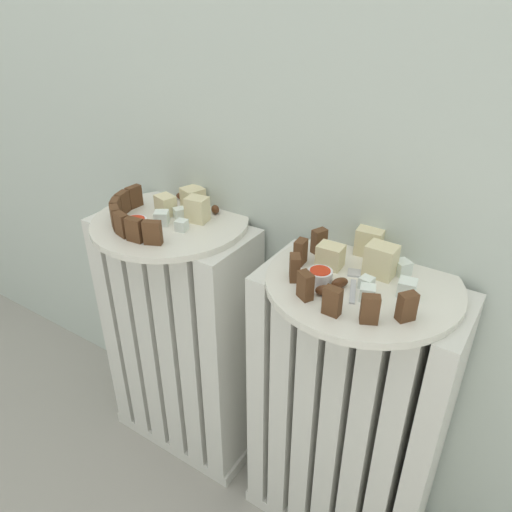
# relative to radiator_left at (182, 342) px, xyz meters

# --- Properties ---
(radiator_left) EXTENTS (0.35, 0.16, 0.58)m
(radiator_left) POSITION_rel_radiator_left_xyz_m (0.00, 0.00, 0.00)
(radiator_left) COLOR silver
(radiator_left) RESTS_ON ground_plane
(radiator_right) EXTENTS (0.35, 0.16, 0.58)m
(radiator_right) POSITION_rel_radiator_left_xyz_m (0.40, -0.00, 0.00)
(radiator_right) COLOR silver
(radiator_right) RESTS_ON ground_plane
(plate_left) EXTENTS (0.30, 0.30, 0.01)m
(plate_left) POSITION_rel_radiator_left_xyz_m (-0.00, -0.00, 0.30)
(plate_left) COLOR silver
(plate_left) RESTS_ON radiator_left
(plate_right) EXTENTS (0.30, 0.30, 0.01)m
(plate_right) POSITION_rel_radiator_left_xyz_m (0.40, -0.00, 0.30)
(plate_right) COLOR silver
(plate_right) RESTS_ON radiator_right
(dark_cake_slice_left_0) EXTENTS (0.02, 0.03, 0.04)m
(dark_cake_slice_left_0) POSITION_rel_radiator_left_xyz_m (-0.10, 0.01, 0.33)
(dark_cake_slice_left_0) COLOR #56351E
(dark_cake_slice_left_0) RESTS_ON plate_left
(dark_cake_slice_left_1) EXTENTS (0.02, 0.03, 0.04)m
(dark_cake_slice_left_1) POSITION_rel_radiator_left_xyz_m (-0.10, -0.03, 0.33)
(dark_cake_slice_left_1) COLOR #56351E
(dark_cake_slice_left_1) RESTS_ON plate_left
(dark_cake_slice_left_2) EXTENTS (0.03, 0.03, 0.04)m
(dark_cake_slice_left_2) POSITION_rel_radiator_left_xyz_m (-0.08, -0.06, 0.33)
(dark_cake_slice_left_2) COLOR #56351E
(dark_cake_slice_left_2) RESTS_ON plate_left
(dark_cake_slice_left_3) EXTENTS (0.03, 0.03, 0.04)m
(dark_cake_slice_left_3) POSITION_rel_radiator_left_xyz_m (-0.06, -0.08, 0.33)
(dark_cake_slice_left_3) COLOR #56351E
(dark_cake_slice_left_3) RESTS_ON plate_left
(dark_cake_slice_left_4) EXTENTS (0.03, 0.02, 0.04)m
(dark_cake_slice_left_4) POSITION_rel_radiator_left_xyz_m (-0.03, -0.10, 0.33)
(dark_cake_slice_left_4) COLOR #56351E
(dark_cake_slice_left_4) RESTS_ON plate_left
(dark_cake_slice_left_5) EXTENTS (0.03, 0.02, 0.04)m
(dark_cake_slice_left_5) POSITION_rel_radiator_left_xyz_m (0.01, -0.10, 0.33)
(dark_cake_slice_left_5) COLOR #56351E
(dark_cake_slice_left_5) RESTS_ON plate_left
(dark_cake_slice_left_6) EXTENTS (0.03, 0.03, 0.04)m
(dark_cake_slice_left_6) POSITION_rel_radiator_left_xyz_m (0.04, -0.09, 0.33)
(dark_cake_slice_left_6) COLOR #56351E
(dark_cake_slice_left_6) RESTS_ON plate_left
(marble_cake_slice_left_0) EXTENTS (0.04, 0.04, 0.05)m
(marble_cake_slice_left_0) POSITION_rel_radiator_left_xyz_m (0.05, 0.02, 0.33)
(marble_cake_slice_left_0) COLOR beige
(marble_cake_slice_left_0) RESTS_ON plate_left
(marble_cake_slice_left_1) EXTENTS (0.05, 0.05, 0.04)m
(marble_cake_slice_left_1) POSITION_rel_radiator_left_xyz_m (-0.00, 0.07, 0.33)
(marble_cake_slice_left_1) COLOR beige
(marble_cake_slice_left_1) RESTS_ON plate_left
(marble_cake_slice_left_2) EXTENTS (0.04, 0.04, 0.04)m
(marble_cake_slice_left_2) POSITION_rel_radiator_left_xyz_m (-0.02, 0.01, 0.33)
(marble_cake_slice_left_2) COLOR beige
(marble_cake_slice_left_2) RESTS_ON plate_left
(turkish_delight_left_0) EXTENTS (0.04, 0.04, 0.03)m
(turkish_delight_left_0) POSITION_rel_radiator_left_xyz_m (0.00, -0.02, 0.32)
(turkish_delight_left_0) COLOR white
(turkish_delight_left_0) RESTS_ON plate_left
(turkish_delight_left_1) EXTENTS (0.02, 0.02, 0.02)m
(turkish_delight_left_1) POSITION_rel_radiator_left_xyz_m (0.05, -0.02, 0.32)
(turkish_delight_left_1) COLOR white
(turkish_delight_left_1) RESTS_ON plate_left
(turkish_delight_left_2) EXTENTS (0.03, 0.03, 0.02)m
(turkish_delight_left_2) POSITION_rel_radiator_left_xyz_m (0.01, 0.02, 0.32)
(turkish_delight_left_2) COLOR white
(turkish_delight_left_2) RESTS_ON plate_left
(medjool_date_left_0) EXTENTS (0.03, 0.03, 0.02)m
(medjool_date_left_0) POSITION_rel_radiator_left_xyz_m (0.06, 0.07, 0.32)
(medjool_date_left_0) COLOR #4C2814
(medjool_date_left_0) RESTS_ON plate_left
(medjool_date_left_1) EXTENTS (0.03, 0.03, 0.02)m
(medjool_date_left_1) POSITION_rel_radiator_left_xyz_m (-0.04, 0.09, 0.31)
(medjool_date_left_1) COLOR #4C2814
(medjool_date_left_1) RESTS_ON plate_left
(medjool_date_left_2) EXTENTS (0.02, 0.02, 0.02)m
(medjool_date_left_2) POSITION_rel_radiator_left_xyz_m (-0.05, 0.04, 0.31)
(medjool_date_left_2) COLOR #4C2814
(medjool_date_left_2) RESTS_ON plate_left
(medjool_date_left_3) EXTENTS (0.03, 0.03, 0.01)m
(medjool_date_left_3) POSITION_rel_radiator_left_xyz_m (0.01, -0.07, 0.31)
(medjool_date_left_3) COLOR #4C2814
(medjool_date_left_3) RESTS_ON plate_left
(jam_bowl_left) EXTENTS (0.04, 0.04, 0.02)m
(jam_bowl_left) POSITION_rel_radiator_left_xyz_m (-0.03, -0.06, 0.32)
(jam_bowl_left) COLOR white
(jam_bowl_left) RESTS_ON plate_left
(dark_cake_slice_right_0) EXTENTS (0.02, 0.03, 0.04)m
(dark_cake_slice_right_0) POSITION_rel_radiator_left_xyz_m (0.30, 0.04, 0.33)
(dark_cake_slice_right_0) COLOR #56351E
(dark_cake_slice_right_0) RESTS_ON plate_right
(dark_cake_slice_right_1) EXTENTS (0.02, 0.03, 0.04)m
(dark_cake_slice_right_1) POSITION_rel_radiator_left_xyz_m (0.29, -0.01, 0.33)
(dark_cake_slice_right_1) COLOR #56351E
(dark_cake_slice_right_1) RESTS_ON plate_right
(dark_cake_slice_right_2) EXTENTS (0.03, 0.03, 0.04)m
(dark_cake_slice_right_2) POSITION_rel_radiator_left_xyz_m (0.31, -0.06, 0.33)
(dark_cake_slice_right_2) COLOR #56351E
(dark_cake_slice_right_2) RESTS_ON plate_right
(dark_cake_slice_right_3) EXTENTS (0.03, 0.03, 0.04)m
(dark_cake_slice_right_3) POSITION_rel_radiator_left_xyz_m (0.35, -0.09, 0.33)
(dark_cake_slice_right_3) COLOR #56351E
(dark_cake_slice_right_3) RESTS_ON plate_right
(dark_cake_slice_right_4) EXTENTS (0.03, 0.02, 0.04)m
(dark_cake_slice_right_4) POSITION_rel_radiator_left_xyz_m (0.39, -0.11, 0.33)
(dark_cake_slice_right_4) COLOR #56351E
(dark_cake_slice_right_4) RESTS_ON plate_right
(dark_cake_slice_right_5) EXTENTS (0.03, 0.02, 0.04)m
(dark_cake_slice_right_5) POSITION_rel_radiator_left_xyz_m (0.44, -0.10, 0.33)
(dark_cake_slice_right_5) COLOR #56351E
(dark_cake_slice_right_5) RESTS_ON plate_right
(dark_cake_slice_right_6) EXTENTS (0.03, 0.03, 0.04)m
(dark_cake_slice_right_6) POSITION_rel_radiator_left_xyz_m (0.48, -0.06, 0.33)
(dark_cake_slice_right_6) COLOR #56351E
(dark_cake_slice_right_6) RESTS_ON plate_right
(marble_cake_slice_right_0) EXTENTS (0.05, 0.03, 0.05)m
(marble_cake_slice_right_0) POSITION_rel_radiator_left_xyz_m (0.37, 0.08, 0.33)
(marble_cake_slice_right_0) COLOR beige
(marble_cake_slice_right_0) RESTS_ON plate_right
(marble_cake_slice_right_1) EXTENTS (0.05, 0.04, 0.05)m
(marble_cake_slice_right_1) POSITION_rel_radiator_left_xyz_m (0.41, 0.03, 0.33)
(marble_cake_slice_right_1) COLOR beige
(marble_cake_slice_right_1) RESTS_ON plate_right
(marble_cake_slice_right_2) EXTENTS (0.04, 0.03, 0.04)m
(marble_cake_slice_right_2) POSITION_rel_radiator_left_xyz_m (0.34, 0.01, 0.33)
(marble_cake_slice_right_2) COLOR beige
(marble_cake_slice_right_2) RESTS_ON plate_right
(turkish_delight_right_0) EXTENTS (0.02, 0.02, 0.02)m
(turkish_delight_right_0) POSITION_rel_radiator_left_xyz_m (0.41, -0.02, 0.32)
(turkish_delight_right_0) COLOR white
(turkish_delight_right_0) RESTS_ON plate_right
(turkish_delight_right_1) EXTENTS (0.03, 0.03, 0.02)m
(turkish_delight_right_1) POSITION_rel_radiator_left_xyz_m (0.44, 0.05, 0.32)
(turkish_delight_right_1) COLOR white
(turkish_delight_right_1) RESTS_ON plate_right
(turkish_delight_right_2) EXTENTS (0.03, 0.03, 0.03)m
(turkish_delight_right_2) POSITION_rel_radiator_left_xyz_m (0.47, -0.01, 0.32)
(turkish_delight_right_2) COLOR white
(turkish_delight_right_2) RESTS_ON plate_right
(turkish_delight_right_3) EXTENTS (0.03, 0.03, 0.02)m
(turkish_delight_right_3) POSITION_rel_radiator_left_xyz_m (0.42, -0.05, 0.32)
(turkish_delight_right_3) COLOR white
(turkish_delight_right_3) RESTS_ON plate_right
(medjool_date_right_0) EXTENTS (0.03, 0.03, 0.01)m
(medjool_date_right_0) POSITION_rel_radiator_left_xyz_m (0.37, -0.07, 0.31)
(medjool_date_right_0) COLOR #4C2814
(medjool_date_right_0) RESTS_ON plate_right
(medjool_date_right_1) EXTENTS (0.03, 0.03, 0.02)m
(medjool_date_right_1) POSITION_rel_radiator_left_xyz_m (0.38, -0.04, 0.31)
(medjool_date_right_1) COLOR #4C2814
(medjool_date_right_1) RESTS_ON plate_right
(jam_bowl_right) EXTENTS (0.04, 0.04, 0.02)m
(jam_bowl_right) POSITION_rel_radiator_left_xyz_m (0.34, -0.04, 0.32)
(jam_bowl_right) COLOR white
(jam_bowl_right) RESTS_ON plate_right
(fork) EXTENTS (0.05, 0.09, 0.00)m
(fork) POSITION_rel_radiator_left_xyz_m (0.39, -0.02, 0.31)
(fork) COLOR #B7B7BC
(fork) RESTS_ON plate_right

